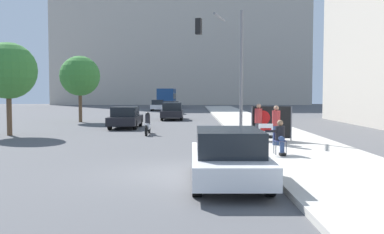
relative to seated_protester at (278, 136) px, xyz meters
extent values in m
plane|color=#4F4F51|center=(-3.37, -2.95, -0.83)|extent=(160.00, 160.00, 0.00)
cube|color=#B7B2A8|center=(1.21, 12.05, -0.75)|extent=(4.37, 90.00, 0.16)
cube|color=#BCB2A3|center=(-5.37, 75.33, 18.78)|extent=(52.00, 12.00, 39.21)
cylinder|color=#474C56|center=(-0.16, -0.13, -0.43)|extent=(0.03, 0.03, 0.47)
cylinder|color=#474C56|center=(0.21, -0.13, -0.43)|extent=(0.03, 0.03, 0.47)
cylinder|color=#474C56|center=(-0.16, 0.24, -0.43)|extent=(0.03, 0.03, 0.47)
cylinder|color=#474C56|center=(0.21, 0.24, -0.43)|extent=(0.03, 0.03, 0.47)
cube|color=navy|center=(0.03, 0.06, -0.19)|extent=(0.40, 0.40, 0.02)
cube|color=navy|center=(0.03, 0.25, 0.01)|extent=(0.40, 0.02, 0.38)
cylinder|color=#334775|center=(0.03, -0.10, -0.09)|extent=(0.18, 0.42, 0.18)
cylinder|color=#334775|center=(0.03, -0.31, -0.43)|extent=(0.16, 0.16, 0.47)
cube|color=black|center=(0.03, -0.37, -0.62)|extent=(0.20, 0.28, 0.10)
cylinder|color=black|center=(0.03, 0.09, 0.08)|extent=(0.34, 0.34, 0.52)
sphere|color=#936B4C|center=(0.03, 0.09, 0.45)|extent=(0.22, 0.22, 0.22)
cylinder|color=black|center=(-0.30, 0.01, 0.16)|extent=(0.45, 0.09, 0.09)
cube|color=white|center=(-0.50, 0.01, 0.22)|extent=(0.52, 0.02, 0.42)
cube|color=#AD1414|center=(-0.50, 0.00, 0.22)|extent=(0.39, 0.01, 0.10)
cylinder|color=#334775|center=(0.41, 2.73, -0.26)|extent=(0.28, 0.28, 0.81)
cylinder|color=#B23333|center=(0.41, 2.73, 0.47)|extent=(0.34, 0.34, 0.64)
sphere|color=tan|center=(0.41, 2.73, 0.89)|extent=(0.21, 0.21, 0.21)
cylinder|color=#424247|center=(-0.11, 4.23, -0.25)|extent=(0.28, 0.28, 0.83)
cylinder|color=#B23333|center=(-0.11, 4.23, 0.49)|extent=(0.34, 0.34, 0.66)
sphere|color=tan|center=(-0.11, 4.23, 0.93)|extent=(0.22, 0.22, 0.22)
cylinder|color=slate|center=(-0.37, 4.46, 0.12)|extent=(0.06, 0.06, 1.59)
cylinder|color=slate|center=(1.45, 4.46, 0.12)|extent=(0.06, 0.06, 1.59)
cube|color=black|center=(0.54, 4.46, 0.17)|extent=(1.82, 0.02, 1.49)
cylinder|color=red|center=(0.14, 4.44, 0.40)|extent=(0.65, 0.01, 0.65)
cylinder|color=slate|center=(-0.59, 6.97, 2.56)|extent=(0.16, 0.16, 6.46)
cylinder|color=slate|center=(-1.70, 7.32, 5.49)|extent=(0.81, 2.24, 0.11)
cube|color=black|center=(-2.80, 7.67, 5.07)|extent=(0.38, 0.38, 0.84)
sphere|color=green|center=(-2.80, 7.67, 4.79)|extent=(0.18, 0.18, 0.18)
cube|color=white|center=(-2.20, -4.15, -0.29)|extent=(1.88, 4.68, 0.53)
cube|color=black|center=(-2.20, -4.33, 0.29)|extent=(1.62, 2.43, 0.63)
cylinder|color=black|center=(-3.03, -2.70, -0.51)|extent=(0.22, 0.64, 0.64)
cylinder|color=black|center=(-1.37, -2.70, -0.51)|extent=(0.22, 0.64, 0.64)
cylinder|color=black|center=(-3.03, -5.60, -0.51)|extent=(0.22, 0.64, 0.64)
cylinder|color=black|center=(-1.37, -5.60, -0.51)|extent=(0.22, 0.64, 0.64)
cube|color=black|center=(-7.62, 13.51, -0.29)|extent=(1.85, 4.53, 0.53)
cube|color=black|center=(-7.62, 13.33, 0.29)|extent=(1.59, 2.36, 0.63)
cylinder|color=black|center=(-8.44, 14.92, -0.51)|extent=(0.22, 0.64, 0.64)
cylinder|color=black|center=(-6.81, 14.92, -0.51)|extent=(0.22, 0.64, 0.64)
cylinder|color=black|center=(-8.44, 12.11, -0.51)|extent=(0.22, 0.64, 0.64)
cylinder|color=black|center=(-6.81, 12.11, -0.51)|extent=(0.22, 0.64, 0.64)
cube|color=black|center=(-4.89, 22.62, -0.27)|extent=(1.86, 4.63, 0.57)
cube|color=black|center=(-4.89, 22.44, 0.35)|extent=(1.60, 2.41, 0.66)
cylinder|color=black|center=(-5.72, 24.06, -0.51)|extent=(0.22, 0.64, 0.64)
cylinder|color=black|center=(-4.07, 24.06, -0.51)|extent=(0.22, 0.64, 0.64)
cylinder|color=black|center=(-5.72, 21.19, -0.51)|extent=(0.22, 0.64, 0.64)
cylinder|color=black|center=(-4.07, 21.19, -0.51)|extent=(0.22, 0.64, 0.64)
cube|color=white|center=(-5.51, 33.33, -0.29)|extent=(1.86, 4.29, 0.53)
cube|color=black|center=(-5.51, 33.16, 0.29)|extent=(1.60, 2.23, 0.63)
cylinder|color=black|center=(-6.33, 34.66, -0.51)|extent=(0.22, 0.64, 0.64)
cylinder|color=black|center=(-4.69, 34.66, -0.51)|extent=(0.22, 0.64, 0.64)
cylinder|color=black|center=(-6.33, 32.00, -0.51)|extent=(0.22, 0.64, 0.64)
cylinder|color=black|center=(-4.69, 32.00, -0.51)|extent=(0.22, 0.64, 0.64)
cube|color=silver|center=(-7.72, 41.99, -0.29)|extent=(1.72, 4.13, 0.54)
cube|color=black|center=(-7.72, 41.82, 0.30)|extent=(1.48, 2.15, 0.64)
cylinder|color=black|center=(-8.47, 43.27, -0.51)|extent=(0.22, 0.64, 0.64)
cylinder|color=black|center=(-6.97, 43.27, -0.51)|extent=(0.22, 0.64, 0.64)
cylinder|color=black|center=(-8.47, 40.71, -0.51)|extent=(0.22, 0.64, 0.64)
cylinder|color=black|center=(-6.97, 40.71, -0.51)|extent=(0.22, 0.64, 0.64)
cube|color=navy|center=(-7.15, 53.22, 0.91)|extent=(2.45, 10.84, 2.58)
cube|color=black|center=(-7.15, 53.22, 1.05)|extent=(2.47, 10.30, 0.85)
cylinder|color=black|center=(-8.23, 56.58, -0.31)|extent=(0.30, 1.04, 1.04)
cylinder|color=black|center=(-6.08, 56.58, -0.31)|extent=(0.30, 1.04, 1.04)
cylinder|color=black|center=(-8.23, 49.86, -0.31)|extent=(0.30, 1.04, 1.04)
cylinder|color=black|center=(-6.08, 49.86, -0.31)|extent=(0.30, 1.04, 1.04)
cube|color=silver|center=(-5.66, 8.95, -0.35)|extent=(0.24, 0.98, 0.32)
cylinder|color=black|center=(-5.66, 8.90, 0.02)|extent=(0.28, 0.28, 0.59)
sphere|color=black|center=(-5.66, 8.90, 0.33)|extent=(0.24, 0.24, 0.24)
cylinder|color=black|center=(-5.66, 9.77, -0.53)|extent=(0.10, 0.60, 0.60)
cylinder|color=black|center=(-5.66, 8.13, -0.53)|extent=(0.10, 0.60, 0.60)
cylinder|color=brown|center=(-13.31, 8.44, 0.42)|extent=(0.28, 0.28, 2.50)
sphere|color=#387A33|center=(-13.31, 8.44, 2.77)|extent=(3.13, 3.13, 3.13)
cylinder|color=brown|center=(-12.23, 19.45, 0.48)|extent=(0.28, 0.28, 2.62)
sphere|color=#387A33|center=(-12.23, 19.45, 2.92)|extent=(3.23, 3.23, 3.23)
camera|label=1|loc=(-3.15, -15.25, 1.53)|focal=40.00mm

